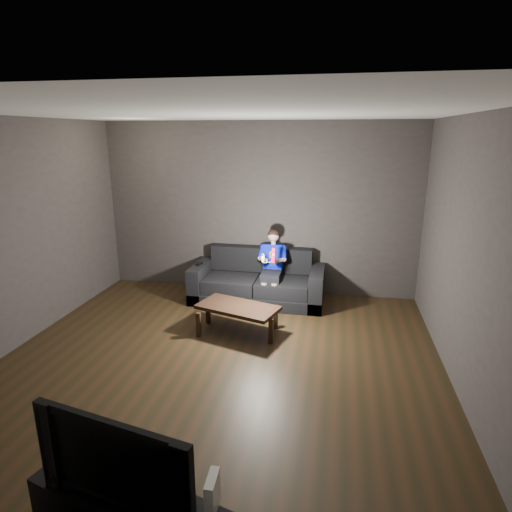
# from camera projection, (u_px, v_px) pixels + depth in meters

# --- Properties ---
(floor) EXTENTS (5.00, 5.00, 0.00)m
(floor) POSITION_uv_depth(u_px,v_px,m) (217.00, 366.00, 4.79)
(floor) COLOR black
(floor) RESTS_ON ground
(back_wall) EXTENTS (5.00, 0.04, 2.70)m
(back_wall) POSITION_uv_depth(u_px,v_px,m) (258.00, 209.00, 6.77)
(back_wall) COLOR #342F2D
(back_wall) RESTS_ON ground
(front_wall) EXTENTS (5.00, 0.04, 2.70)m
(front_wall) POSITION_uv_depth(u_px,v_px,m) (67.00, 382.00, 2.05)
(front_wall) COLOR #342F2D
(front_wall) RESTS_ON ground
(left_wall) EXTENTS (0.04, 5.00, 2.70)m
(left_wall) POSITION_uv_depth(u_px,v_px,m) (2.00, 239.00, 4.87)
(left_wall) COLOR #342F2D
(left_wall) RESTS_ON ground
(right_wall) EXTENTS (0.04, 5.00, 2.70)m
(right_wall) POSITION_uv_depth(u_px,v_px,m) (473.00, 263.00, 3.96)
(right_wall) COLOR #342F2D
(right_wall) RESTS_ON ground
(ceiling) EXTENTS (5.00, 5.00, 0.02)m
(ceiling) POSITION_uv_depth(u_px,v_px,m) (210.00, 112.00, 4.04)
(ceiling) COLOR silver
(ceiling) RESTS_ON back_wall
(sofa) EXTENTS (2.01, 0.87, 0.78)m
(sofa) POSITION_uv_depth(u_px,v_px,m) (258.00, 285.00, 6.61)
(sofa) COLOR black
(sofa) RESTS_ON floor
(child) EXTENTS (0.42, 0.52, 1.04)m
(child) POSITION_uv_depth(u_px,v_px,m) (272.00, 261.00, 6.40)
(child) COLOR black
(child) RESTS_ON sofa
(wii_remote_red) EXTENTS (0.06, 0.08, 0.20)m
(wii_remote_red) POSITION_uv_depth(u_px,v_px,m) (274.00, 255.00, 5.95)
(wii_remote_red) COLOR red
(wii_remote_red) RESTS_ON child
(nunchuk_white) EXTENTS (0.06, 0.09, 0.14)m
(nunchuk_white) POSITION_uv_depth(u_px,v_px,m) (263.00, 258.00, 6.00)
(nunchuk_white) COLOR silver
(nunchuk_white) RESTS_ON child
(wii_remote_black) EXTENTS (0.07, 0.16, 0.03)m
(wii_remote_black) POSITION_uv_depth(u_px,v_px,m) (200.00, 264.00, 6.62)
(wii_remote_black) COLOR black
(wii_remote_black) RESTS_ON sofa
(coffee_table) EXTENTS (1.13, 0.79, 0.37)m
(coffee_table) POSITION_uv_depth(u_px,v_px,m) (238.00, 309.00, 5.50)
(coffee_table) COLOR black
(coffee_table) RESTS_ON floor
(tv) EXTENTS (1.02, 0.34, 0.59)m
(tv) POSITION_uv_depth(u_px,v_px,m) (125.00, 455.00, 2.41)
(tv) COLOR black
(tv) RESTS_ON media_console
(wii_console) EXTENTS (0.06, 0.17, 0.23)m
(wii_console) POSITION_uv_depth(u_px,v_px,m) (212.00, 494.00, 2.37)
(wii_console) COLOR silver
(wii_console) RESTS_ON media_console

